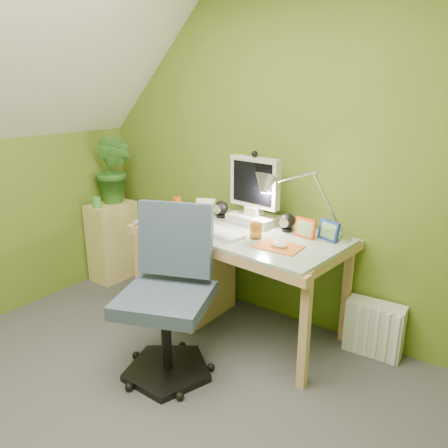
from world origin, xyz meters
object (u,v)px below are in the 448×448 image
Objects in this scene: desk_lamp at (316,188)px; side_ledge at (113,241)px; potted_plant at (114,169)px; radiator at (374,329)px; desk at (239,281)px; monitor at (255,183)px; task_chair at (165,296)px.

side_ledge is (-1.86, -0.11, -0.71)m from desk_lamp.
potted_plant is 2.40m from radiator.
desk_lamp is at bearing 1.85° from potted_plant.
desk is at bearing -156.58° from desk_lamp.
side_ledge is at bearing -170.91° from monitor.
radiator is at bearing 3.79° from potted_plant.
potted_plant is at bearing -176.53° from desk_lamp.
side_ledge is 1.95× the size of radiator.
potted_plant is at bearing 127.21° from task_chair.
task_chair is at bearing -30.72° from potted_plant.
monitor is 1.00m from task_chair.
desk_lamp is 0.90× the size of side_ledge.
radiator is (0.42, 0.09, -0.88)m from desk_lamp.
task_chair is (-0.05, -0.67, 0.14)m from desk.
desk is 2.02× the size of side_ledge.
monitor is 1.57m from side_ledge.
radiator is (0.87, 0.09, -0.85)m from monitor.
desk_lamp is 1.13m from task_chair.
desk is at bearing -2.88° from side_ledge.
radiator is at bearing 23.53° from task_chair.
task_chair is 1.36m from radiator.
monitor is 1.39m from potted_plant.
monitor is 0.96× the size of potted_plant.
monitor is at bearing 2.44° from potted_plant.
desk reaches higher than radiator.
task_chair is (1.33, -0.79, -0.47)m from potted_plant.
desk_lamp is 0.61× the size of task_chair.
desk is 0.68m from monitor.
potted_plant is 1.62m from task_chair.
task_chair is (-0.50, -0.85, -0.54)m from desk_lamp.
potted_plant reaches higher than task_chair.
side_ledge is 0.67× the size of task_chair.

